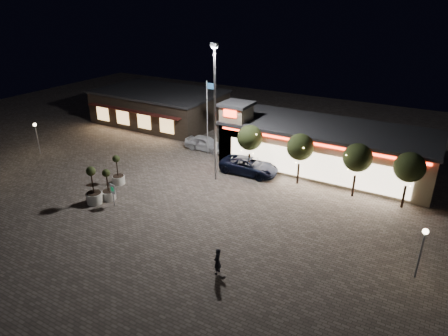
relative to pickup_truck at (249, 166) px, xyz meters
The scene contains 19 objects.
ground 11.55m from the pickup_truck, 110.89° to the right, with size 90.00×90.00×0.00m, color #71645B.
retail_building 7.53m from the pickup_truck, 43.10° to the left, with size 20.40×8.40×6.10m.
restaurant_building 20.36m from the pickup_truck, 153.04° to the left, with size 16.40×11.00×4.30m.
floodlight_pole 7.13m from the pickup_truck, 127.33° to the right, with size 0.60×0.40×12.38m.
flagpole 7.53m from the pickup_truck, 159.60° to the left, with size 0.95×0.10×8.00m.
lamp_post_west 23.18m from the pickup_truck, 162.99° to the right, with size 0.36×0.36×3.48m.
lamp_post_east 18.22m from the pickup_truck, 28.88° to the right, with size 0.36×0.36×3.48m.
string_tree_a 2.78m from the pickup_truck, 114.52° to the left, with size 2.42×2.42×4.79m.
string_tree_b 5.63m from the pickup_truck, ahead, with size 2.42×2.42×4.79m.
string_tree_c 10.27m from the pickup_truck, ahead, with size 2.42×2.42×4.79m.
string_tree_d 14.17m from the pickup_truck, ahead, with size 2.42×2.42×4.79m.
pickup_truck is the anchor object (origin of this frame).
white_sedan 7.76m from the pickup_truck, 155.37° to the left, with size 1.91×4.75×1.62m, color silver.
pedestrian 15.41m from the pickup_truck, 70.57° to the right, with size 0.64×0.42×1.77m, color black.
dog 16.07m from the pickup_truck, 69.00° to the right, with size 0.51×0.20×0.27m.
planter_left 12.32m from the pickup_truck, 139.18° to the right, with size 1.15×1.15×2.82m.
planter_mid 14.50m from the pickup_truck, 125.74° to the right, with size 1.33×1.33×3.27m.
planter_right 13.31m from the pickup_truck, 126.30° to the right, with size 1.13×1.13×2.78m.
valet_sign 13.18m from the pickup_truck, 120.63° to the right, with size 0.64×0.18×1.94m.
Camera 1 is at (19.71, -21.11, 16.06)m, focal length 32.00 mm.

